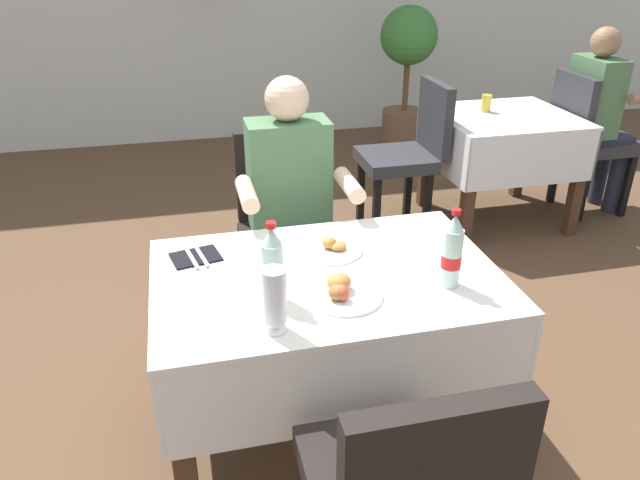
% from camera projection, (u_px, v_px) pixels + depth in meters
% --- Properties ---
extents(ground_plane, '(11.00, 11.00, 0.00)m').
position_uv_depth(ground_plane, '(295.00, 438.00, 2.42)').
color(ground_plane, brown).
extents(main_dining_table, '(1.20, 0.80, 0.73)m').
position_uv_depth(main_dining_table, '(326.00, 314.00, 2.19)').
color(main_dining_table, white).
rests_on(main_dining_table, ground).
extents(chair_far_diner_seat, '(0.44, 0.50, 0.97)m').
position_uv_depth(chair_far_diner_seat, '(286.00, 225.00, 2.89)').
color(chair_far_diner_seat, black).
rests_on(chair_far_diner_seat, ground).
extents(seated_diner_far, '(0.50, 0.46, 1.26)m').
position_uv_depth(seated_diner_far, '(292.00, 203.00, 2.72)').
color(seated_diner_far, '#282D42').
rests_on(seated_diner_far, ground).
extents(plate_near_camera, '(0.24, 0.24, 0.07)m').
position_uv_depth(plate_near_camera, '(342.00, 291.00, 1.97)').
color(plate_near_camera, white).
rests_on(plate_near_camera, main_dining_table).
extents(plate_far_diner, '(0.25, 0.25, 0.06)m').
position_uv_depth(plate_far_diner, '(330.00, 248.00, 2.26)').
color(plate_far_diner, white).
rests_on(plate_far_diner, main_dining_table).
extents(beer_glass_left, '(0.07, 0.07, 0.21)m').
position_uv_depth(beer_glass_left, '(274.00, 300.00, 1.77)').
color(beer_glass_left, white).
rests_on(beer_glass_left, main_dining_table).
extents(cola_bottle_primary, '(0.07, 0.07, 0.28)m').
position_uv_depth(cola_bottle_primary, '(452.00, 253.00, 1.99)').
color(cola_bottle_primary, silver).
rests_on(cola_bottle_primary, main_dining_table).
extents(cola_bottle_secondary, '(0.07, 0.07, 0.27)m').
position_uv_depth(cola_bottle_secondary, '(273.00, 267.00, 1.91)').
color(cola_bottle_secondary, silver).
rests_on(cola_bottle_secondary, main_dining_table).
extents(napkin_cutlery_set, '(0.19, 0.20, 0.01)m').
position_uv_depth(napkin_cutlery_set, '(196.00, 257.00, 2.21)').
color(napkin_cutlery_set, black).
rests_on(napkin_cutlery_set, main_dining_table).
extents(background_dining_table, '(0.87, 0.81, 0.73)m').
position_uv_depth(background_dining_table, '(501.00, 143.00, 4.03)').
color(background_dining_table, white).
rests_on(background_dining_table, ground).
extents(background_chair_left, '(0.50, 0.44, 0.97)m').
position_uv_depth(background_chair_left, '(409.00, 149.00, 3.89)').
color(background_chair_left, '#2D2D33').
rests_on(background_chair_left, ground).
extents(background_chair_right, '(0.50, 0.44, 0.97)m').
position_uv_depth(background_chair_right, '(588.00, 135.00, 4.16)').
color(background_chair_right, '#2D2D33').
rests_on(background_chair_right, ground).
extents(background_patron, '(0.46, 0.50, 1.26)m').
position_uv_depth(background_patron, '(599.00, 112.00, 4.10)').
color(background_patron, '#282D42').
rests_on(background_patron, ground).
extents(background_table_tumbler, '(0.06, 0.06, 0.11)m').
position_uv_depth(background_table_tumbler, '(486.00, 103.00, 3.99)').
color(background_table_tumbler, gold).
rests_on(background_table_tumbler, background_dining_table).
extents(potted_plant_corner, '(0.49, 0.49, 1.26)m').
position_uv_depth(potted_plant_corner, '(407.00, 68.00, 5.23)').
color(potted_plant_corner, brown).
rests_on(potted_plant_corner, ground).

